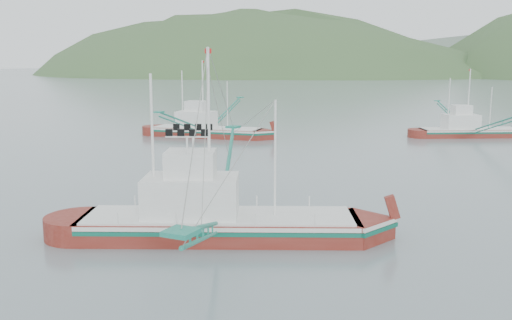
% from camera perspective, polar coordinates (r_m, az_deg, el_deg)
% --- Properties ---
extents(ground, '(1200.00, 1200.00, 0.00)m').
position_cam_1_polar(ground, '(37.26, -4.04, -6.29)').
color(ground, slate).
rests_on(ground, ground).
extents(main_boat, '(16.76, 28.11, 12.01)m').
position_cam_1_polar(main_boat, '(33.57, -3.94, -3.73)').
color(main_boat, maroon).
rests_on(main_boat, ground).
extents(bg_boat_far, '(15.99, 22.95, 10.02)m').
position_cam_1_polar(bg_boat_far, '(83.77, 20.59, 3.61)').
color(bg_boat_far, maroon).
rests_on(bg_boat_far, ground).
extents(bg_boat_left, '(15.75, 27.63, 11.24)m').
position_cam_1_polar(bg_boat_left, '(78.90, -5.09, 3.61)').
color(bg_boat_left, maroon).
rests_on(bg_boat_left, ground).
extents(headland_left, '(448.00, 308.00, 210.00)m').
position_cam_1_polar(headland_left, '(438.34, -1.09, 8.56)').
color(headland_left, '#38582D').
rests_on(headland_left, ground).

